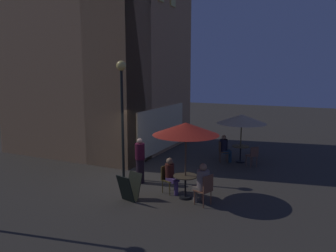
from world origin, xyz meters
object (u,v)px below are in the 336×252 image
at_px(patron_standing_3, 140,161).
at_px(patio_umbrella_0, 186,129).
at_px(patio_umbrella_1, 242,119).
at_px(cafe_chair_1, 206,188).
at_px(cafe_table_0, 185,181).
at_px(patron_seated_1, 202,181).
at_px(cafe_chair_0, 168,177).
at_px(cafe_chair_2, 222,150).
at_px(cafe_table_1, 240,150).
at_px(patron_seated_2, 225,147).
at_px(patron_seated_0, 171,174).
at_px(menu_sandwich_board, 130,187).
at_px(cafe_chair_3, 253,154).
at_px(street_lamp_near_corner, 122,94).

bearing_deg(patron_standing_3, patio_umbrella_0, 134.39).
distance_m(patio_umbrella_1, cafe_chair_1, 5.48).
xyz_separation_m(cafe_table_0, patron_seated_1, (-0.25, -0.64, 0.17)).
distance_m(cafe_table_0, cafe_chair_0, 0.79).
height_order(patio_umbrella_0, patio_umbrella_1, patio_umbrella_0).
relative_size(patron_seated_1, patron_standing_3, 0.79).
height_order(cafe_table_0, cafe_chair_0, cafe_chair_0).
relative_size(cafe_chair_2, patron_standing_3, 0.57).
relative_size(cafe_table_1, cafe_chair_2, 0.79).
bearing_deg(patron_seated_2, patron_seated_1, -107.32).
xyz_separation_m(cafe_chair_2, patron_seated_0, (-4.44, 0.47, 0.11)).
xyz_separation_m(patio_umbrella_0, patron_seated_1, (-0.25, -0.64, -1.51)).
height_order(cafe_table_0, patio_umbrella_1, patio_umbrella_1).
bearing_deg(cafe_chair_2, cafe_table_1, 0.00).
xyz_separation_m(cafe_table_0, cafe_chair_0, (0.26, 0.75, -0.02)).
distance_m(cafe_chair_1, patron_seated_0, 1.47).
bearing_deg(menu_sandwich_board, patio_umbrella_0, -44.62).
bearing_deg(cafe_chair_2, cafe_chair_1, -104.38).
xyz_separation_m(cafe_table_0, patio_umbrella_0, (0.00, 0.00, 1.69)).
xyz_separation_m(cafe_table_0, cafe_chair_3, (4.44, -1.28, -0.01)).
xyz_separation_m(cafe_chair_3, patron_seated_2, (0.27, 1.29, 0.14)).
bearing_deg(cafe_chair_0, patio_umbrella_0, 0.00).
bearing_deg(cafe_chair_3, patron_seated_0, 106.74).
bearing_deg(patio_umbrella_1, menu_sandwich_board, 160.13).
relative_size(cafe_chair_2, patron_seated_1, 0.73).
xyz_separation_m(cafe_chair_3, patron_seated_1, (-4.69, 0.64, 0.18)).
xyz_separation_m(cafe_chair_0, patron_seated_2, (4.45, -0.73, 0.16)).
relative_size(street_lamp_near_corner, patron_seated_1, 3.39).
distance_m(cafe_table_1, cafe_chair_0, 4.94).
height_order(menu_sandwich_board, cafe_table_1, menu_sandwich_board).
bearing_deg(patron_seated_2, cafe_chair_3, -36.64).
xyz_separation_m(street_lamp_near_corner, patron_seated_2, (3.87, -2.83, -2.51)).
bearing_deg(cafe_chair_1, cafe_chair_2, -58.21).
bearing_deg(patio_umbrella_1, cafe_chair_0, 163.87).
xyz_separation_m(cafe_chair_2, patron_standing_3, (-3.95, 1.92, 0.25)).
distance_m(patron_seated_0, patron_seated_2, 4.54).
bearing_deg(patio_umbrella_0, menu_sandwich_board, 121.15).
height_order(cafe_chair_0, patron_seated_2, patron_seated_2).
distance_m(patio_umbrella_0, patron_seated_1, 1.66).
relative_size(menu_sandwich_board, cafe_chair_2, 0.90).
xyz_separation_m(cafe_chair_1, patron_seated_2, (5.01, 0.78, 0.13)).
bearing_deg(street_lamp_near_corner, patio_umbrella_1, -39.78).
relative_size(patron_seated_0, patron_seated_2, 0.97).
height_order(street_lamp_near_corner, cafe_chair_3, street_lamp_near_corner).
relative_size(cafe_table_1, cafe_chair_1, 0.77).
distance_m(patio_umbrella_0, patron_standing_3, 2.60).
bearing_deg(street_lamp_near_corner, patio_umbrella_0, -106.30).
relative_size(cafe_chair_1, cafe_chair_3, 1.08).
distance_m(cafe_table_1, cafe_chair_2, 0.84).
xyz_separation_m(patio_umbrella_1, patron_seated_2, (-0.29, 0.64, -1.24)).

